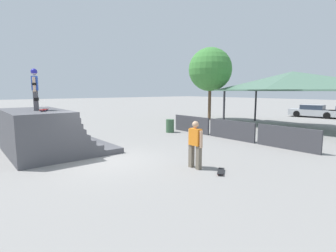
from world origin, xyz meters
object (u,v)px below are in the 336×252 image
object	(u,v)px
tree_beside_pavilion	(210,70)
parked_car_silver	(313,111)
trash_bin	(170,126)
skateboard_on_deck	(44,110)
skater_on_deck	(35,86)
skateboard_on_ground	(221,171)
bystander_walking	(195,142)

from	to	relation	value
tree_beside_pavilion	parked_car_silver	bearing A→B (deg)	62.42
tree_beside_pavilion	trash_bin	distance (m)	9.33
skateboard_on_deck	tree_beside_pavilion	world-z (taller)	tree_beside_pavilion
skater_on_deck	parked_car_silver	bearing A→B (deg)	105.69
skater_on_deck	trash_bin	xyz separation A→B (m)	(-1.13, 8.13, -2.45)
skateboard_on_deck	skateboard_on_ground	distance (m)	7.31
bystander_walking	skateboard_on_ground	size ratio (longest dim) A/B	2.27
skateboard_on_deck	bystander_walking	world-z (taller)	skateboard_on_deck
skater_on_deck	trash_bin	world-z (taller)	skater_on_deck
bystander_walking	tree_beside_pavilion	size ratio (longest dim) A/B	0.25
skater_on_deck	skateboard_on_ground	distance (m)	8.16
skater_on_deck	tree_beside_pavilion	world-z (taller)	tree_beside_pavilion
skateboard_on_deck	skateboard_on_ground	bearing A→B (deg)	58.54
skateboard_on_deck	trash_bin	world-z (taller)	skateboard_on_deck
bystander_walking	skateboard_on_ground	bearing A→B (deg)	-163.69
skateboard_on_deck	trash_bin	size ratio (longest dim) A/B	0.98
skater_on_deck	trash_bin	bearing A→B (deg)	114.86
trash_bin	skateboard_on_ground	bearing A→B (deg)	-28.16
skateboard_on_ground	parked_car_silver	world-z (taller)	parked_car_silver
skater_on_deck	bystander_walking	bearing A→B (deg)	51.20
skateboard_on_ground	tree_beside_pavilion	size ratio (longest dim) A/B	0.11
skater_on_deck	bystander_walking	xyz separation A→B (m)	(5.55, 3.78, -1.95)
trash_bin	parked_car_silver	size ratio (longest dim) A/B	0.18
skater_on_deck	parked_car_silver	size ratio (longest dim) A/B	0.37
tree_beside_pavilion	trash_bin	size ratio (longest dim) A/B	7.74
skateboard_on_deck	skateboard_on_ground	world-z (taller)	skateboard_on_deck
bystander_walking	skateboard_on_deck	bearing A→B (deg)	36.75
tree_beside_pavilion	bystander_walking	bearing A→B (deg)	-49.67
bystander_walking	parked_car_silver	world-z (taller)	bystander_walking
tree_beside_pavilion	trash_bin	world-z (taller)	tree_beside_pavilion
skateboard_on_ground	trash_bin	distance (m)	8.65
skater_on_deck	skateboard_on_ground	size ratio (longest dim) A/B	2.32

